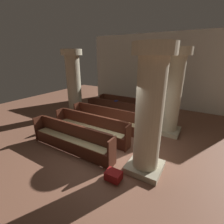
{
  "coord_description": "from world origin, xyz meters",
  "views": [
    {
      "loc": [
        2.58,
        -4.36,
        3.22
      ],
      "look_at": [
        -0.98,
        1.54,
        0.75
      ],
      "focal_mm": 25.55,
      "sensor_mm": 36.0,
      "label": 1
    }
  ],
  "objects_px": {
    "pillar_aisle_rear": "(149,112)",
    "lectern": "(142,103)",
    "pillar_aisle_side": "(172,91)",
    "pew_row_2": "(105,118)",
    "hymn_book": "(116,101)",
    "kneeler_box_red": "(113,176)",
    "pew_row_0": "(127,106)",
    "pew_row_4": "(71,138)",
    "pew_row_1": "(117,111)",
    "pew_row_3": "(91,126)",
    "pillar_far_side": "(74,82)"
  },
  "relations": [
    {
      "from": "lectern",
      "to": "pew_row_3",
      "type": "bearing_deg",
      "value": -96.31
    },
    {
      "from": "pew_row_0",
      "to": "pillar_far_side",
      "type": "height_order",
      "value": "pillar_far_side"
    },
    {
      "from": "pew_row_3",
      "to": "lectern",
      "type": "height_order",
      "value": "lectern"
    },
    {
      "from": "pew_row_2",
      "to": "pew_row_0",
      "type": "bearing_deg",
      "value": 90.0
    },
    {
      "from": "pew_row_3",
      "to": "hymn_book",
      "type": "xyz_separation_m",
      "value": [
        -0.17,
        2.37,
        0.47
      ]
    },
    {
      "from": "pew_row_2",
      "to": "lectern",
      "type": "distance_m",
      "value": 3.32
    },
    {
      "from": "pew_row_1",
      "to": "kneeler_box_red",
      "type": "bearing_deg",
      "value": -62.0
    },
    {
      "from": "pew_row_0",
      "to": "pew_row_3",
      "type": "height_order",
      "value": "same"
    },
    {
      "from": "pillar_aisle_rear",
      "to": "pew_row_4",
      "type": "bearing_deg",
      "value": -171.49
    },
    {
      "from": "pillar_aisle_rear",
      "to": "pillar_aisle_side",
      "type": "bearing_deg",
      "value": 90.0
    },
    {
      "from": "pew_row_2",
      "to": "pew_row_4",
      "type": "height_order",
      "value": "same"
    },
    {
      "from": "pew_row_2",
      "to": "hymn_book",
      "type": "xyz_separation_m",
      "value": [
        -0.17,
        1.28,
        0.47
      ]
    },
    {
      "from": "kneeler_box_red",
      "to": "lectern",
      "type": "bearing_deg",
      "value": 104.2
    },
    {
      "from": "pillar_aisle_rear",
      "to": "hymn_book",
      "type": "distance_m",
      "value": 4.21
    },
    {
      "from": "pillar_far_side",
      "to": "lectern",
      "type": "xyz_separation_m",
      "value": [
        3.0,
        2.56,
        -1.37
      ]
    },
    {
      "from": "pew_row_3",
      "to": "kneeler_box_red",
      "type": "xyz_separation_m",
      "value": [
        1.98,
        -1.54,
        -0.39
      ]
    },
    {
      "from": "pillar_aisle_rear",
      "to": "hymn_book",
      "type": "bearing_deg",
      "value": 131.68
    },
    {
      "from": "pew_row_1",
      "to": "hymn_book",
      "type": "height_order",
      "value": "hymn_book"
    },
    {
      "from": "pew_row_0",
      "to": "kneeler_box_red",
      "type": "relative_size",
      "value": 7.97
    },
    {
      "from": "pew_row_3",
      "to": "pillar_far_side",
      "type": "height_order",
      "value": "pillar_far_side"
    },
    {
      "from": "lectern",
      "to": "hymn_book",
      "type": "xyz_separation_m",
      "value": [
        -0.66,
        -2.0,
        0.53
      ]
    },
    {
      "from": "pew_row_0",
      "to": "pillar_aisle_rear",
      "type": "distance_m",
      "value": 4.92
    },
    {
      "from": "pew_row_3",
      "to": "hymn_book",
      "type": "relative_size",
      "value": 15.8
    },
    {
      "from": "pew_row_3",
      "to": "hymn_book",
      "type": "height_order",
      "value": "hymn_book"
    },
    {
      "from": "pew_row_1",
      "to": "pillar_aisle_side",
      "type": "distance_m",
      "value": 2.89
    },
    {
      "from": "pew_row_1",
      "to": "pew_row_3",
      "type": "height_order",
      "value": "same"
    },
    {
      "from": "pillar_aisle_rear",
      "to": "lectern",
      "type": "distance_m",
      "value": 5.67
    },
    {
      "from": "pew_row_4",
      "to": "pillar_aisle_side",
      "type": "xyz_separation_m",
      "value": [
        2.57,
        3.24,
        1.32
      ]
    },
    {
      "from": "pew_row_0",
      "to": "pew_row_4",
      "type": "height_order",
      "value": "same"
    },
    {
      "from": "pew_row_3",
      "to": "pillar_aisle_rear",
      "type": "xyz_separation_m",
      "value": [
        2.57,
        -0.71,
        1.32
      ]
    },
    {
      "from": "lectern",
      "to": "pew_row_0",
      "type": "bearing_deg",
      "value": -113.79
    },
    {
      "from": "pew_row_1",
      "to": "pillar_aisle_rear",
      "type": "relative_size",
      "value": 0.97
    },
    {
      "from": "kneeler_box_red",
      "to": "hymn_book",
      "type": "bearing_deg",
      "value": 118.84
    },
    {
      "from": "pew_row_1",
      "to": "pillar_aisle_side",
      "type": "height_order",
      "value": "pillar_aisle_side"
    },
    {
      "from": "pew_row_1",
      "to": "pillar_aisle_side",
      "type": "bearing_deg",
      "value": -0.85
    },
    {
      "from": "pillar_aisle_side",
      "to": "pew_row_0",
      "type": "bearing_deg",
      "value": 156.25
    },
    {
      "from": "kneeler_box_red",
      "to": "pillar_aisle_side",
      "type": "bearing_deg",
      "value": 80.91
    },
    {
      "from": "pillar_aisle_side",
      "to": "pew_row_1",
      "type": "bearing_deg",
      "value": 179.15
    },
    {
      "from": "kneeler_box_red",
      "to": "pillar_far_side",
      "type": "bearing_deg",
      "value": 143.26
    },
    {
      "from": "pillar_aisle_side",
      "to": "kneeler_box_red",
      "type": "relative_size",
      "value": 8.19
    },
    {
      "from": "hymn_book",
      "to": "pillar_far_side",
      "type": "bearing_deg",
      "value": -166.77
    },
    {
      "from": "pew_row_4",
      "to": "hymn_book",
      "type": "xyz_separation_m",
      "value": [
        -0.17,
        3.47,
        0.47
      ]
    },
    {
      "from": "pew_row_0",
      "to": "pew_row_2",
      "type": "height_order",
      "value": "same"
    },
    {
      "from": "pew_row_2",
      "to": "pillar_far_side",
      "type": "xyz_separation_m",
      "value": [
        -2.52,
        0.73,
        1.32
      ]
    },
    {
      "from": "pew_row_4",
      "to": "lectern",
      "type": "xyz_separation_m",
      "value": [
        0.48,
        5.47,
        -0.05
      ]
    },
    {
      "from": "hymn_book",
      "to": "kneeler_box_red",
      "type": "distance_m",
      "value": 4.55
    },
    {
      "from": "pew_row_0",
      "to": "pew_row_3",
      "type": "relative_size",
      "value": 1.0
    },
    {
      "from": "pillar_far_side",
      "to": "lectern",
      "type": "height_order",
      "value": "pillar_far_side"
    },
    {
      "from": "pillar_aisle_rear",
      "to": "kneeler_box_red",
      "type": "xyz_separation_m",
      "value": [
        -0.59,
        -0.83,
        -1.71
      ]
    },
    {
      "from": "pew_row_2",
      "to": "kneeler_box_red",
      "type": "bearing_deg",
      "value": -53.04
    }
  ]
}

